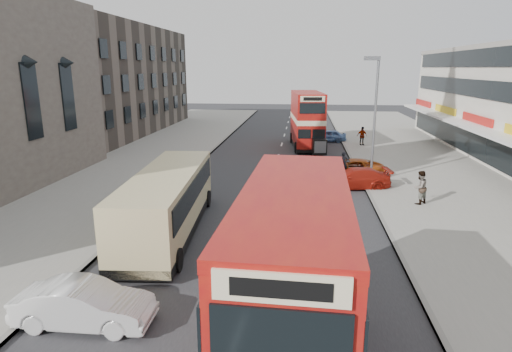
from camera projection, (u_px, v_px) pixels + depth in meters
The scene contains 18 objects.
ground at pixel (221, 351), 11.52m from camera, with size 160.00×160.00×0.00m, color #28282B.
road_surface at pixel (273, 173), 30.78m from camera, with size 12.00×90.00×0.01m, color #28282B.
pavement_right at pixel (445, 177), 29.48m from camera, with size 12.00×90.00×0.15m, color gray.
pavement_left at pixel (115, 168), 32.04m from camera, with size 12.00×90.00×0.15m, color gray.
kerb_left at pixel (191, 170), 31.41m from camera, with size 0.20×90.00×0.16m, color gray.
kerb_right at pixel (359, 175), 30.11m from camera, with size 0.20×90.00×0.16m, color gray.
brick_terrace at pixel (94, 80), 48.97m from camera, with size 14.00×28.00×12.00m, color #66594C.
street_lamp at pixel (374, 111), 26.97m from camera, with size 1.00×0.20×8.12m.
bus_main at pixel (294, 290), 9.79m from camera, with size 2.61×8.62×4.71m.
bus_second at pixel (307, 120), 40.26m from camera, with size 3.41×9.23×5.04m.
coach at pixel (168, 200), 19.39m from camera, with size 3.31×10.27×2.68m.
car_left_front at pixel (84, 305), 12.53m from camera, with size 1.42×4.06×1.34m, color white.
car_right_a at pixel (354, 178), 26.83m from camera, with size 1.83×4.49×1.30m, color #A41D10.
car_right_b at pixel (352, 168), 29.80m from camera, with size 2.04×4.43×1.23m, color #B74B12.
car_right_c at pixel (328, 136), 43.76m from camera, with size 1.47×3.66×1.25m, color #5F88BE.
pedestrian_near at pixel (420, 187), 23.23m from camera, with size 0.70×0.47×1.89m, color gray.
pedestrian_far at pixel (362, 136), 40.96m from camera, with size 1.05×0.44×1.79m, color gray.
cyclist at pixel (343, 171), 28.91m from camera, with size 0.90×1.95×1.92m.
Camera 1 is at (2.05, -9.82, 7.45)m, focal length 29.83 mm.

